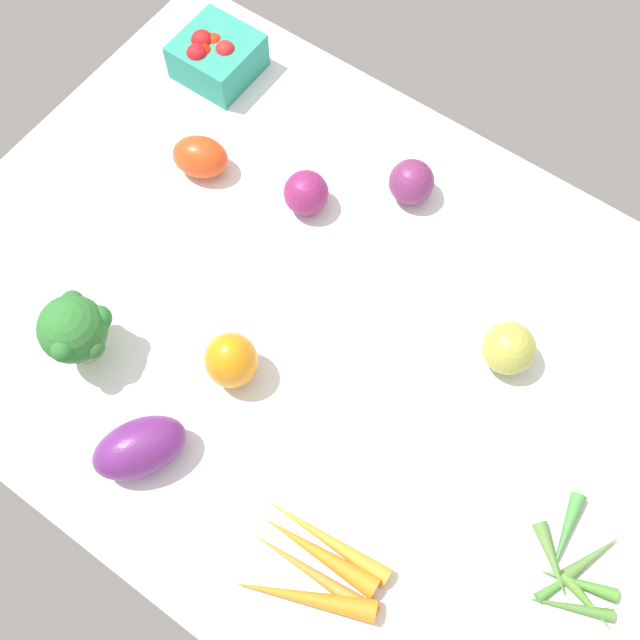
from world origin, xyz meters
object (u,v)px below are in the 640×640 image
carrot_bunch (313,567)px  red_onion_near_basket (411,182)px  roma_tomato (200,157)px  bell_pepper_orange (231,360)px  eggplant (140,448)px  red_onion_center (306,193)px  okra_pile (571,570)px  berry_basket (216,55)px  heirloom_tomato_green (509,348)px  broccoli_head (75,330)px

carrot_bunch → red_onion_near_basket: red_onion_near_basket is taller
roma_tomato → bell_pepper_orange: bell_pepper_orange is taller
eggplant → carrot_bunch: bearing=-56.5°
red_onion_center → red_onion_near_basket: size_ratio=0.99×
okra_pile → eggplant: size_ratio=1.28×
carrot_bunch → red_onion_near_basket: bearing=110.7°
berry_basket → eggplant: bearing=-60.0°
berry_basket → carrot_bunch: (53.51, -50.29, -2.15)cm
roma_tomato → carrot_bunch: (44.16, -35.05, -1.68)cm
eggplant → okra_pile: bearing=-38.8°
bell_pepper_orange → red_onion_near_basket: bell_pepper_orange is taller
okra_pile → red_onion_near_basket: 52.56cm
heirloom_tomato_green → bell_pepper_orange: 33.74cm
carrot_bunch → broccoli_head: bearing=172.5°
heirloom_tomato_green → okra_pile: bearing=-43.7°
heirloom_tomato_green → carrot_bunch: heirloom_tomato_green is taller
heirloom_tomato_green → broccoli_head: broccoli_head is taller
bell_pepper_orange → carrot_bunch: bell_pepper_orange is taller
roma_tomato → eggplant: (20.33, -36.12, 0.43)cm
broccoli_head → carrot_bunch: 39.11cm
red_onion_center → carrot_bunch: (28.80, -38.61, -1.86)cm
okra_pile → bell_pepper_orange: size_ratio=1.73×
okra_pile → bell_pepper_orange: bearing=-176.2°
roma_tomato → carrot_bunch: size_ratio=0.43×
red_onion_center → heirloom_tomato_green: bearing=-7.0°
broccoli_head → carrot_bunch: (38.43, -5.06, -5.26)cm
okra_pile → red_onion_near_basket: bearing=142.7°
okra_pile → heirloom_tomato_green: size_ratio=2.14×
broccoli_head → berry_basket: bearing=108.4°
heirloom_tomato_green → broccoli_head: 52.28cm
okra_pile → berry_basket: 84.21cm
berry_basket → red_onion_near_basket: berry_basket is taller
broccoli_head → red_onion_center: 35.07cm
berry_basket → bell_pepper_orange: bearing=-49.2°
heirloom_tomato_green → broccoli_head: size_ratio=0.61×
roma_tomato → bell_pepper_orange: size_ratio=0.95×
broccoli_head → berry_basket: 47.77cm
roma_tomato → bell_pepper_orange: 31.24cm
heirloom_tomato_green → eggplant: size_ratio=0.60×
okra_pile → heirloom_tomato_green: (-18.88, 18.06, 2.49)cm
roma_tomato → broccoli_head: size_ratio=0.72×
roma_tomato → broccoli_head: (5.74, -29.99, 3.57)cm
eggplant → bell_pepper_orange: bearing=22.5°
heirloom_tomato_green → bell_pepper_orange: bearing=-141.3°
red_onion_center → berry_basket: (-24.71, 11.68, 0.29)cm
carrot_bunch → red_onion_near_basket: size_ratio=2.94×
broccoli_head → berry_basket: size_ratio=1.00×
bell_pepper_orange → berry_basket: bearing=130.8°
okra_pile → heirloom_tomato_green: bearing=136.3°
okra_pile → roma_tomato: size_ratio=1.82×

